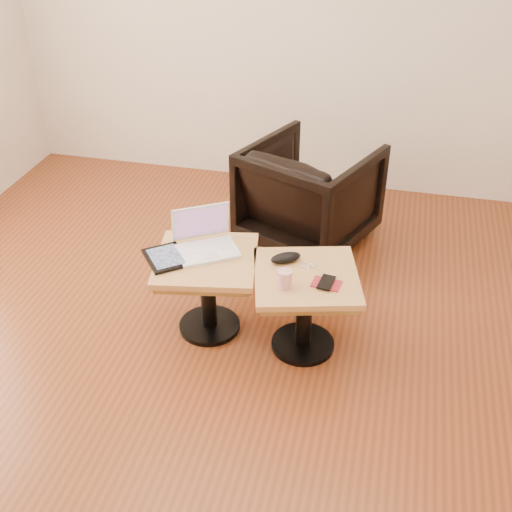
% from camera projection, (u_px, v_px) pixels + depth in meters
% --- Properties ---
extents(room_shell, '(4.52, 4.52, 2.71)m').
position_uv_depth(room_shell, '(226.00, 124.00, 2.57)').
color(room_shell, '#623015').
rests_on(room_shell, ground).
extents(side_table_left, '(0.60, 0.60, 0.47)m').
position_uv_depth(side_table_left, '(207.00, 276.00, 3.41)').
color(side_table_left, black).
rests_on(side_table_left, ground).
extents(side_table_right, '(0.63, 0.63, 0.47)m').
position_uv_depth(side_table_right, '(305.00, 293.00, 3.28)').
color(side_table_right, black).
rests_on(side_table_right, ground).
extents(laptop, '(0.40, 0.38, 0.22)m').
position_uv_depth(laptop, '(205.00, 241.00, 3.39)').
color(laptop, white).
rests_on(laptop, side_table_left).
extents(tablet, '(0.30, 0.31, 0.02)m').
position_uv_depth(tablet, '(166.00, 258.00, 3.33)').
color(tablet, black).
rests_on(tablet, side_table_left).
extents(charging_adapter, '(0.05, 0.05, 0.02)m').
position_uv_depth(charging_adapter, '(177.00, 234.00, 3.52)').
color(charging_adapter, white).
rests_on(charging_adapter, side_table_left).
extents(glasses_case, '(0.18, 0.15, 0.05)m').
position_uv_depth(glasses_case, '(286.00, 258.00, 3.30)').
color(glasses_case, black).
rests_on(glasses_case, side_table_right).
extents(striped_cup, '(0.09, 0.09, 0.09)m').
position_uv_depth(striped_cup, '(285.00, 279.00, 3.10)').
color(striped_cup, '#DF4E61').
rests_on(striped_cup, side_table_right).
extents(earbuds_tangle, '(0.08, 0.06, 0.01)m').
position_uv_depth(earbuds_tangle, '(308.00, 266.00, 3.27)').
color(earbuds_tangle, white).
rests_on(earbuds_tangle, side_table_right).
extents(phone_on_sleeve, '(0.15, 0.13, 0.02)m').
position_uv_depth(phone_on_sleeve, '(326.00, 283.00, 3.14)').
color(phone_on_sleeve, maroon).
rests_on(phone_on_sleeve, side_table_right).
extents(armchair, '(0.98, 0.99, 0.69)m').
position_uv_depth(armchair, '(310.00, 195.00, 4.20)').
color(armchair, black).
rests_on(armchair, ground).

